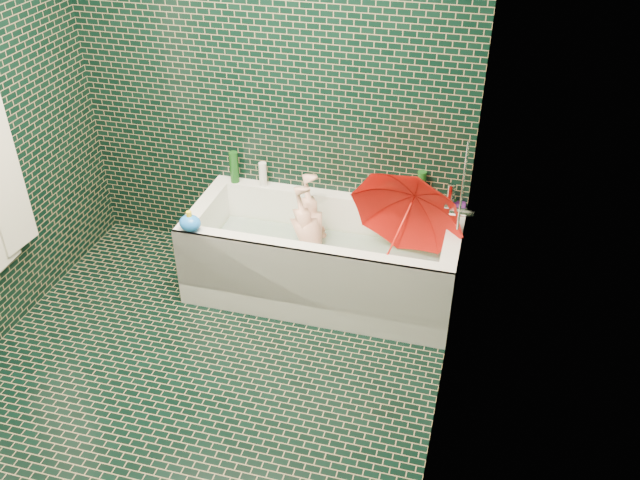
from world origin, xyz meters
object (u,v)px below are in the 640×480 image
(bath_toy, at_px, (190,223))
(child, at_px, (312,246))
(bathtub, at_px, (322,265))
(rubber_duck, at_px, (412,198))
(umbrella, at_px, (400,228))

(bath_toy, bearing_deg, child, 16.30)
(bathtub, xyz_separation_m, rubber_duck, (0.50, 0.35, 0.38))
(child, bearing_deg, umbrella, 83.22)
(child, relative_size, rubber_duck, 7.72)
(child, bearing_deg, bathtub, 59.20)
(child, relative_size, umbrella, 1.37)
(umbrella, relative_size, rubber_duck, 5.65)
(bathtub, height_order, umbrella, umbrella)
(umbrella, height_order, bath_toy, umbrella)
(umbrella, distance_m, rubber_duck, 0.41)
(umbrella, xyz_separation_m, rubber_duck, (0.01, 0.41, -0.02))
(bathtub, height_order, child, bathtub)
(bath_toy, bearing_deg, umbrella, -2.09)
(child, height_order, rubber_duck, rubber_duck)
(rubber_duck, distance_m, bath_toy, 1.41)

